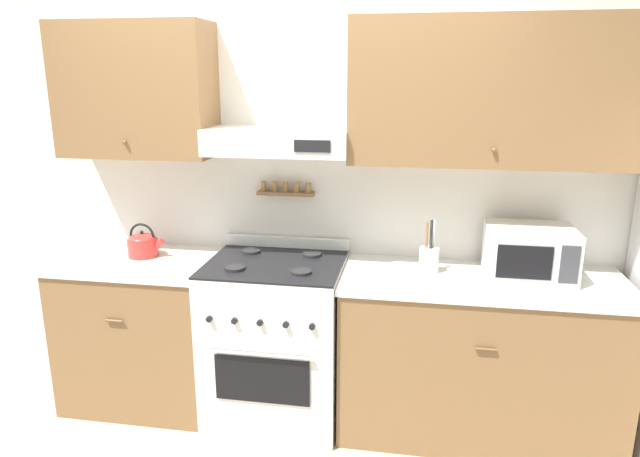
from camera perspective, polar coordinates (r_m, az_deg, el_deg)
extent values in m
plane|color=#B2A38E|center=(3.37, -5.54, -20.49)|extent=(16.00, 16.00, 0.00)
cube|color=silver|center=(3.46, -3.15, 3.73)|extent=(5.20, 0.08, 2.55)
cube|color=brown|center=(3.49, -17.94, 13.00)|extent=(0.88, 0.33, 0.75)
sphere|color=brown|center=(3.35, -18.95, 8.15)|extent=(0.02, 0.02, 0.02)
cube|color=brown|center=(3.13, 17.04, 12.90)|extent=(1.48, 0.33, 0.75)
sphere|color=brown|center=(2.97, 17.04, 7.51)|extent=(0.02, 0.02, 0.02)
cube|color=silver|center=(3.20, -4.14, 8.69)|extent=(0.80, 0.37, 0.14)
cube|color=black|center=(2.97, -0.79, 8.23)|extent=(0.19, 0.01, 0.06)
cube|color=brown|center=(3.39, -3.45, 3.52)|extent=(0.34, 0.07, 0.02)
cylinder|color=olive|center=(3.41, -5.69, 4.25)|extent=(0.03, 0.03, 0.06)
cylinder|color=olive|center=(3.40, -4.58, 4.22)|extent=(0.03, 0.03, 0.06)
cylinder|color=olive|center=(3.38, -3.46, 4.19)|extent=(0.03, 0.03, 0.06)
cylinder|color=olive|center=(3.36, -2.33, 4.16)|extent=(0.03, 0.03, 0.06)
cylinder|color=olive|center=(3.35, -1.19, 4.12)|extent=(0.03, 0.03, 0.06)
cube|color=brown|center=(3.69, -17.15, -9.87)|extent=(0.88, 0.62, 0.88)
cube|color=white|center=(3.53, -17.72, -3.12)|extent=(0.91, 0.64, 0.03)
cylinder|color=brown|center=(3.35, -19.90, -8.69)|extent=(0.10, 0.01, 0.01)
cube|color=brown|center=(3.35, 15.41, -12.42)|extent=(1.48, 0.62, 0.88)
cube|color=white|center=(3.17, 15.99, -5.06)|extent=(1.50, 0.64, 0.03)
cylinder|color=brown|center=(2.97, 16.27, -11.53)|extent=(0.10, 0.01, 0.01)
cube|color=white|center=(3.38, -4.37, -11.09)|extent=(0.76, 0.64, 0.93)
cube|color=black|center=(3.14, -5.83, -14.89)|extent=(0.52, 0.01, 0.26)
cylinder|color=#ADAFB5|center=(3.03, -6.05, -12.06)|extent=(0.53, 0.02, 0.02)
cube|color=black|center=(3.20, -4.54, -3.50)|extent=(0.76, 0.64, 0.01)
cylinder|color=#232326|center=(3.11, -8.50, -3.94)|extent=(0.11, 0.11, 0.02)
cylinder|color=#232326|center=(3.02, -1.89, -4.36)|extent=(0.11, 0.11, 0.02)
cylinder|color=#232326|center=(3.39, -6.90, -2.27)|extent=(0.11, 0.11, 0.02)
cylinder|color=#232326|center=(3.30, -0.82, -2.61)|extent=(0.11, 0.11, 0.02)
cylinder|color=black|center=(3.06, -11.03, -8.89)|extent=(0.03, 0.02, 0.03)
cylinder|color=black|center=(3.02, -8.57, -9.13)|extent=(0.03, 0.02, 0.03)
cylinder|color=black|center=(2.98, -6.04, -9.37)|extent=(0.03, 0.02, 0.03)
cylinder|color=black|center=(2.95, -3.45, -9.59)|extent=(0.03, 0.02, 0.03)
cylinder|color=black|center=(2.92, -0.80, -9.80)|extent=(0.03, 0.02, 0.03)
cube|color=white|center=(3.47, -3.34, -1.36)|extent=(0.76, 0.04, 0.06)
cylinder|color=red|center=(3.55, -17.29, -1.82)|extent=(0.18, 0.18, 0.11)
ellipsoid|color=red|center=(3.53, -17.35, -1.00)|extent=(0.16, 0.16, 0.06)
sphere|color=black|center=(3.52, -17.41, -0.36)|extent=(0.02, 0.02, 0.02)
cylinder|color=red|center=(3.50, -16.08, -1.65)|extent=(0.11, 0.04, 0.09)
torus|color=black|center=(3.53, -17.38, -0.71)|extent=(0.16, 0.01, 0.16)
cube|color=white|center=(3.22, 20.18, -2.23)|extent=(0.45, 0.36, 0.27)
cube|color=black|center=(3.04, 19.77, -3.21)|extent=(0.27, 0.01, 0.17)
cube|color=#38383D|center=(3.09, 23.70, -3.34)|extent=(0.09, 0.01, 0.20)
cylinder|color=silver|center=(3.17, 10.84, -3.12)|extent=(0.11, 0.11, 0.14)
cylinder|color=olive|center=(3.12, 10.63, -0.63)|extent=(0.01, 0.05, 0.16)
cylinder|color=#28282B|center=(3.13, 11.06, -0.60)|extent=(0.01, 0.04, 0.16)
cylinder|color=#B2B2B7|center=(3.13, 11.35, -0.58)|extent=(0.01, 0.03, 0.16)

